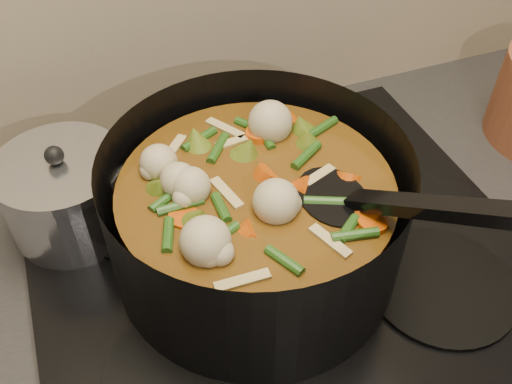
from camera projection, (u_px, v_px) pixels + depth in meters
name	position (u px, v px, depth m)	size (l,w,h in m)	color
stovetop	(278.00, 250.00, 0.75)	(0.62, 0.54, 0.03)	black
stockpot	(257.00, 217.00, 0.67)	(0.42, 0.46, 0.25)	black
saucepan	(67.00, 194.00, 0.73)	(0.16, 0.16, 0.13)	silver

